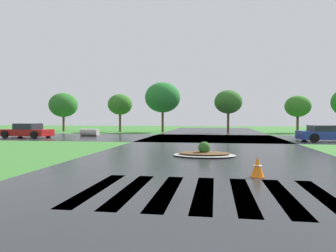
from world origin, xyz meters
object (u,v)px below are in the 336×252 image
(drainage_pipe_stack, at_px, (90,132))
(median_island, at_px, (204,153))
(traffic_cone, at_px, (258,167))
(car_dark_suv, at_px, (329,134))
(car_silver_hatch, at_px, (27,131))

(drainage_pipe_stack, bearing_deg, median_island, -49.93)
(median_island, xyz_separation_m, drainage_pipe_stack, (-11.39, 13.54, 0.21))
(traffic_cone, bearing_deg, median_island, 110.61)
(drainage_pipe_stack, distance_m, traffic_cone, 22.49)
(median_island, xyz_separation_m, traffic_cone, (1.77, -4.69, 0.17))
(car_dark_suv, relative_size, drainage_pipe_stack, 2.69)
(median_island, relative_size, drainage_pipe_stack, 1.65)
(car_silver_hatch, xyz_separation_m, drainage_pipe_stack, (4.55, 2.95, -0.23))
(car_dark_suv, bearing_deg, median_island, -136.99)
(median_island, bearing_deg, car_dark_suv, 48.82)
(median_island, bearing_deg, car_silver_hatch, 146.41)
(median_island, bearing_deg, drainage_pipe_stack, 130.07)
(car_silver_hatch, relative_size, drainage_pipe_stack, 2.62)
(car_silver_hatch, distance_m, drainage_pipe_stack, 5.43)
(drainage_pipe_stack, height_order, traffic_cone, drainage_pipe_stack)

